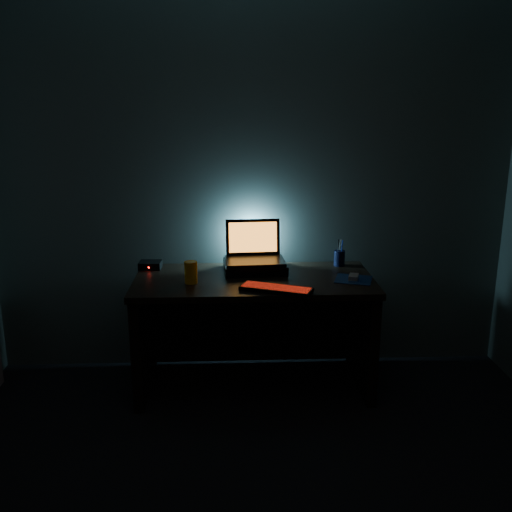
{
  "coord_description": "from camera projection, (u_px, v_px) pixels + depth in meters",
  "views": [
    {
      "loc": [
        -0.14,
        -1.8,
        1.83
      ],
      "look_at": [
        0.01,
        1.57,
        0.91
      ],
      "focal_mm": 40.0,
      "sensor_mm": 36.0,
      "label": 1
    }
  ],
  "objects": [
    {
      "name": "keyboard",
      "position": [
        276.0,
        289.0,
        3.33
      ],
      "size": [
        0.44,
        0.28,
        0.03
      ],
      "rotation": [
        0.0,
        0.0,
        -0.39
      ],
      "color": "black",
      "rests_on": "desk"
    },
    {
      "name": "juice_glass",
      "position": [
        191.0,
        272.0,
        3.47
      ],
      "size": [
        0.09,
        0.09,
        0.14
      ],
      "primitive_type": "cylinder",
      "rotation": [
        0.0,
        0.0,
        0.13
      ],
      "color": "#FAA20D",
      "rests_on": "desk"
    },
    {
      "name": "laptop",
      "position": [
        254.0,
        251.0,
        3.75
      ],
      "size": [
        0.4,
        0.3,
        0.26
      ],
      "rotation": [
        0.0,
        0.0,
        0.06
      ],
      "color": "black",
      "rests_on": "riser"
    },
    {
      "name": "mousepad",
      "position": [
        354.0,
        279.0,
        3.55
      ],
      "size": [
        0.27,
        0.26,
        0.0
      ],
      "primitive_type": "cube",
      "rotation": [
        0.0,
        0.0,
        -0.31
      ],
      "color": "navy",
      "rests_on": "desk"
    },
    {
      "name": "router",
      "position": [
        150.0,
        265.0,
        3.78
      ],
      "size": [
        0.15,
        0.12,
        0.05
      ],
      "rotation": [
        0.0,
        0.0,
        -0.05
      ],
      "color": "black",
      "rests_on": "desk"
    },
    {
      "name": "desk",
      "position": [
        254.0,
        313.0,
        3.7
      ],
      "size": [
        1.5,
        0.7,
        0.75
      ],
      "color": "black",
      "rests_on": "ground"
    },
    {
      "name": "pen_cup",
      "position": [
        339.0,
        258.0,
        3.84
      ],
      "size": [
        0.09,
        0.09,
        0.1
      ],
      "primitive_type": "cylinder",
      "rotation": [
        0.0,
        0.0,
        -0.28
      ],
      "color": "black",
      "rests_on": "desk"
    },
    {
      "name": "mouse",
      "position": [
        354.0,
        277.0,
        3.54
      ],
      "size": [
        0.08,
        0.1,
        0.03
      ],
      "primitive_type": "cube",
      "rotation": [
        0.0,
        0.0,
        -0.31
      ],
      "color": "gray",
      "rests_on": "mousepad"
    },
    {
      "name": "riser",
      "position": [
        255.0,
        267.0,
        3.72
      ],
      "size": [
        0.42,
        0.32,
        0.06
      ],
      "primitive_type": "cube",
      "rotation": [
        0.0,
        0.0,
        0.06
      ],
      "color": "black",
      "rests_on": "desk"
    },
    {
      "name": "room",
      "position": [
        273.0,
        281.0,
        1.89
      ],
      "size": [
        3.5,
        4.0,
        2.5
      ],
      "color": "black",
      "rests_on": "ground"
    }
  ]
}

